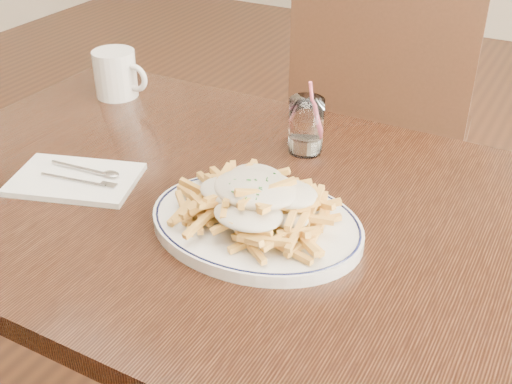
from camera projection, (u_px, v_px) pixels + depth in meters
The scene contains 8 objects.
table at pixel (221, 231), 1.14m from camera, with size 1.20×0.80×0.75m.
chair_far at pixel (381, 125), 1.77m from camera, with size 0.51×0.51×0.98m.
fries_plate at pixel (256, 224), 1.00m from camera, with size 0.39×0.36×0.02m.
loaded_fries at pixel (256, 196), 0.97m from camera, with size 0.28×0.24×0.08m.
napkin at pixel (75, 179), 1.13m from camera, with size 0.22×0.14×0.01m, color white.
cutlery at pixel (76, 174), 1.13m from camera, with size 0.16×0.08×0.01m.
water_glass at pixel (306, 129), 1.21m from camera, with size 0.07×0.07×0.15m.
coffee_mug at pixel (116, 74), 1.43m from camera, with size 0.13×0.09×0.10m.
Camera 1 is at (0.50, -0.79, 1.33)m, focal length 45.00 mm.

